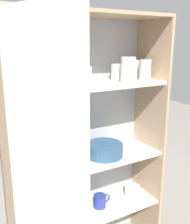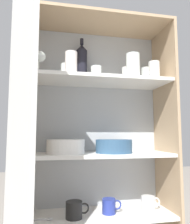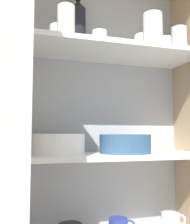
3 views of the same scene
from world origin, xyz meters
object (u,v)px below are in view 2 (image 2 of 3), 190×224
at_px(wine_bottle, 82,63).
at_px(mixing_bowl_large, 114,146).
at_px(coffee_mug_primary, 149,203).
at_px(plate_stack_white, 66,146).

relative_size(wine_bottle, mixing_bowl_large, 1.35).
bearing_deg(coffee_mug_primary, wine_bottle, 166.31).
relative_size(plate_stack_white, mixing_bowl_large, 1.01).
xyz_separation_m(plate_stack_white, mixing_bowl_large, (0.29, -0.01, 0.00)).
bearing_deg(plate_stack_white, wine_bottle, 42.34).
height_order(plate_stack_white, coffee_mug_primary, plate_stack_white).
relative_size(mixing_bowl_large, coffee_mug_primary, 1.86).
height_order(wine_bottle, plate_stack_white, wine_bottle).
height_order(wine_bottle, mixing_bowl_large, wine_bottle).
xyz_separation_m(mixing_bowl_large, coffee_mug_primary, (0.22, 0.01, -0.35)).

